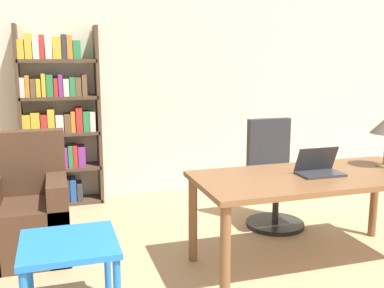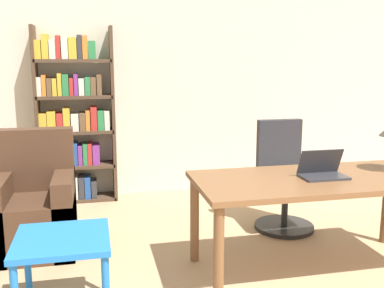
{
  "view_description": "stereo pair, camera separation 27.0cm",
  "coord_description": "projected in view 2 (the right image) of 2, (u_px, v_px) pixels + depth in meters",
  "views": [
    {
      "loc": [
        -1.36,
        -0.67,
        1.59
      ],
      "look_at": [
        -0.41,
        2.39,
        0.98
      ],
      "focal_mm": 42.0,
      "sensor_mm": 36.0,
      "label": 1
    },
    {
      "loc": [
        -1.1,
        -0.73,
        1.59
      ],
      "look_at": [
        -0.41,
        2.39,
        0.98
      ],
      "focal_mm": 42.0,
      "sensor_mm": 36.0,
      "label": 2
    }
  ],
  "objects": [
    {
      "name": "wall_back",
      "position": [
        187.0,
        79.0,
        5.33
      ],
      "size": [
        8.0,
        0.06,
        2.7
      ],
      "color": "beige",
      "rests_on": "ground_plane"
    },
    {
      "name": "armchair",
      "position": [
        34.0,
        211.0,
        3.75
      ],
      "size": [
        0.67,
        0.68,
        1.0
      ],
      "color": "#472D1E",
      "rests_on": "ground_plane"
    },
    {
      "name": "bookshelf",
      "position": [
        73.0,
        121.0,
        4.95
      ],
      "size": [
        0.84,
        0.28,
        1.93
      ],
      "color": "#4C3828",
      "rests_on": "ground_plane"
    },
    {
      "name": "desk",
      "position": [
        317.0,
        189.0,
        3.32
      ],
      "size": [
        1.83,
        0.82,
        0.73
      ],
      "color": "brown",
      "rests_on": "ground_plane"
    },
    {
      "name": "office_chair",
      "position": [
        283.0,
        183.0,
        4.25
      ],
      "size": [
        0.55,
        0.55,
        1.02
      ],
      "color": "black",
      "rests_on": "ground_plane"
    },
    {
      "name": "laptop",
      "position": [
        322.0,
        171.0,
        3.3
      ],
      "size": [
        0.33,
        0.21,
        0.21
      ],
      "color": "#2D2D33",
      "rests_on": "desk"
    },
    {
      "name": "side_table_blue",
      "position": [
        63.0,
        250.0,
        2.72
      ],
      "size": [
        0.56,
        0.55,
        0.53
      ],
      "color": "blue",
      "rests_on": "ground_plane"
    }
  ]
}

